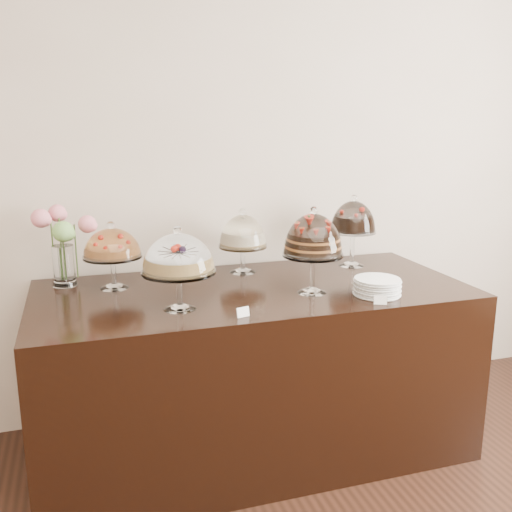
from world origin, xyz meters
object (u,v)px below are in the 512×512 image
object	(u,v)px
cake_stand_choco_layer	(313,238)
cake_stand_fruit_tart	(112,246)
cake_stand_sugar_sponge	(178,257)
cake_stand_cheesecake	(243,234)
display_counter	(253,369)
flower_vase	(63,241)
cake_stand_dark_choco	(353,220)
plate_stack	(377,287)

from	to	relation	value
cake_stand_choco_layer	cake_stand_fruit_tart	world-z (taller)	cake_stand_choco_layer
cake_stand_sugar_sponge	cake_stand_cheesecake	bearing A→B (deg)	49.63
display_counter	cake_stand_sugar_sponge	distance (m)	0.84
cake_stand_sugar_sponge	cake_stand_fruit_tart	xyz separation A→B (m)	(-0.26, 0.43, -0.03)
cake_stand_choco_layer	flower_vase	size ratio (longest dim) A/B	1.04
cake_stand_cheesecake	cake_stand_fruit_tart	size ratio (longest dim) A/B	1.05
cake_stand_cheesecake	cake_stand_dark_choco	distance (m)	0.66
display_counter	cake_stand_fruit_tart	xyz separation A→B (m)	(-0.68, 0.21, 0.67)
cake_stand_choco_layer	cake_stand_dark_choco	distance (m)	0.61
cake_stand_dark_choco	cake_stand_sugar_sponge	bearing A→B (deg)	-156.35
cake_stand_choco_layer	cake_stand_cheesecake	distance (m)	0.53
cake_stand_choco_layer	flower_vase	bearing A→B (deg)	157.05
display_counter	cake_stand_sugar_sponge	bearing A→B (deg)	-152.18
cake_stand_cheesecake	flower_vase	size ratio (longest dim) A/B	0.88
flower_vase	display_counter	bearing A→B (deg)	-20.07
flower_vase	plate_stack	xyz separation A→B (m)	(1.47, -0.64, -0.20)
cake_stand_cheesecake	cake_stand_dark_choco	xyz separation A→B (m)	(0.66, -0.05, 0.05)
cake_stand_sugar_sponge	cake_stand_dark_choco	world-z (taller)	cake_stand_dark_choco
cake_stand_dark_choco	display_counter	bearing A→B (deg)	-159.00
display_counter	flower_vase	bearing A→B (deg)	159.93
display_counter	flower_vase	xyz separation A→B (m)	(-0.92, 0.34, 0.69)
display_counter	cake_stand_dark_choco	bearing A→B (deg)	21.00
cake_stand_sugar_sponge	cake_stand_cheesecake	distance (m)	0.70
cake_stand_sugar_sponge	cake_stand_dark_choco	size ratio (longest dim) A/B	0.92
cake_stand_choco_layer	display_counter	bearing A→B (deg)	147.77
plate_stack	cake_stand_choco_layer	bearing A→B (deg)	154.63
display_counter	cake_stand_dark_choco	world-z (taller)	cake_stand_dark_choco
cake_stand_sugar_sponge	cake_stand_choco_layer	xyz separation A→B (m)	(0.68, 0.06, 0.03)
display_counter	cake_stand_choco_layer	distance (m)	0.79
cake_stand_sugar_sponge	flower_vase	world-z (taller)	flower_vase
cake_stand_cheesecake	flower_vase	bearing A→B (deg)	178.70
cake_stand_fruit_tart	display_counter	bearing A→B (deg)	-17.46
cake_stand_choco_layer	cake_stand_dark_choco	bearing A→B (deg)	44.58
cake_stand_cheesecake	cake_stand_sugar_sponge	bearing A→B (deg)	-130.37
cake_stand_cheesecake	plate_stack	bearing A→B (deg)	-50.27
display_counter	cake_stand_fruit_tart	world-z (taller)	cake_stand_fruit_tart
display_counter	plate_stack	world-z (taller)	plate_stack
cake_stand_fruit_tart	plate_stack	size ratio (longest dim) A/B	1.52
cake_stand_sugar_sponge	flower_vase	xyz separation A→B (m)	(-0.50, 0.56, -0.01)
plate_stack	cake_stand_sugar_sponge	bearing A→B (deg)	175.32
cake_stand_cheesecake	cake_stand_dark_choco	world-z (taller)	cake_stand_dark_choco
flower_vase	cake_stand_dark_choco	bearing A→B (deg)	-2.48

